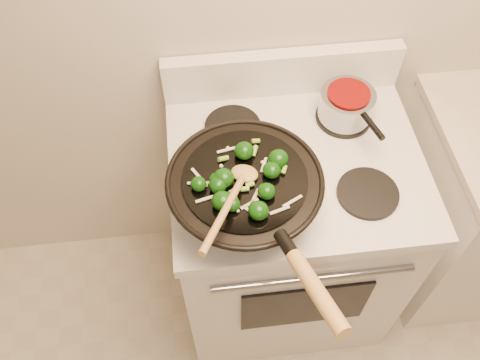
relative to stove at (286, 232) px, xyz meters
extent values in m
cube|color=white|center=(0.00, 0.00, -0.03)|extent=(0.76, 0.64, 0.88)
cube|color=white|center=(0.00, 0.00, 0.43)|extent=(0.78, 0.66, 0.04)
cube|color=white|center=(0.00, 0.30, 0.53)|extent=(0.78, 0.05, 0.16)
cylinder|color=#909298|center=(0.00, -0.33, 0.31)|extent=(0.60, 0.02, 0.02)
cube|color=black|center=(0.00, -0.33, 0.08)|extent=(0.42, 0.01, 0.28)
cylinder|color=black|center=(-0.18, -0.15, 0.46)|extent=(0.18, 0.18, 0.01)
cylinder|color=black|center=(0.18, -0.15, 0.46)|extent=(0.18, 0.18, 0.01)
cylinder|color=black|center=(-0.18, 0.15, 0.46)|extent=(0.18, 0.18, 0.01)
cylinder|color=black|center=(0.18, 0.15, 0.46)|extent=(0.18, 0.18, 0.01)
torus|color=black|center=(-0.18, -0.15, 0.58)|extent=(0.42, 0.42, 0.02)
cylinder|color=black|center=(-0.18, -0.15, 0.59)|extent=(0.33, 0.33, 0.01)
cylinder|color=black|center=(-0.11, -0.38, 0.64)|extent=(0.05, 0.08, 0.05)
cylinder|color=#AE8144|center=(-0.07, -0.52, 0.67)|extent=(0.10, 0.22, 0.08)
ellipsoid|color=#0C3708|center=(-0.30, -0.17, 0.61)|extent=(0.04, 0.04, 0.04)
cylinder|color=#437329|center=(-0.29, -0.17, 0.60)|extent=(0.02, 0.02, 0.02)
ellipsoid|color=#0C3708|center=(-0.25, -0.16, 0.61)|extent=(0.04, 0.04, 0.04)
ellipsoid|color=#0C3708|center=(-0.25, -0.17, 0.61)|extent=(0.05, 0.05, 0.04)
ellipsoid|color=#0C3708|center=(-0.25, -0.23, 0.61)|extent=(0.04, 0.04, 0.03)
cylinder|color=#437329|center=(-0.24, -0.23, 0.60)|extent=(0.02, 0.02, 0.02)
ellipsoid|color=#0C3708|center=(-0.17, -0.08, 0.61)|extent=(0.05, 0.05, 0.05)
ellipsoid|color=#0C3708|center=(-0.13, -0.21, 0.61)|extent=(0.05, 0.05, 0.04)
ellipsoid|color=#0C3708|center=(-0.22, -0.24, 0.61)|extent=(0.04, 0.04, 0.03)
cylinder|color=#437329|center=(-0.21, -0.24, 0.60)|extent=(0.02, 0.02, 0.02)
ellipsoid|color=#0C3708|center=(-0.25, -0.23, 0.61)|extent=(0.05, 0.05, 0.05)
ellipsoid|color=#0C3708|center=(-0.09, -0.12, 0.61)|extent=(0.05, 0.05, 0.05)
ellipsoid|color=#0C3708|center=(-0.11, -0.15, 0.61)|extent=(0.05, 0.05, 0.04)
cylinder|color=#437329|center=(-0.09, -0.15, 0.60)|extent=(0.02, 0.02, 0.02)
ellipsoid|color=#0C3708|center=(-0.25, -0.18, 0.61)|extent=(0.05, 0.05, 0.04)
ellipsoid|color=#0C3708|center=(-0.24, -0.16, 0.61)|extent=(0.05, 0.05, 0.05)
ellipsoid|color=#0C3708|center=(-0.16, -0.27, 0.61)|extent=(0.05, 0.05, 0.04)
cylinder|color=#437329|center=(-0.15, -0.27, 0.60)|extent=(0.02, 0.02, 0.01)
cube|color=beige|center=(-0.18, -0.26, 0.59)|extent=(0.03, 0.03, 0.00)
cube|color=beige|center=(-0.16, -0.22, 0.59)|extent=(0.03, 0.05, 0.00)
cube|color=beige|center=(-0.29, -0.16, 0.59)|extent=(0.04, 0.02, 0.00)
cube|color=beige|center=(-0.25, -0.18, 0.59)|extent=(0.01, 0.05, 0.00)
cube|color=beige|center=(-0.30, -0.13, 0.59)|extent=(0.03, 0.04, 0.00)
cube|color=beige|center=(-0.29, -0.21, 0.59)|extent=(0.05, 0.02, 0.00)
cube|color=beige|center=(-0.07, -0.24, 0.59)|extent=(0.06, 0.03, 0.00)
cube|color=beige|center=(-0.30, -0.16, 0.59)|extent=(0.05, 0.02, 0.00)
cube|color=beige|center=(-0.22, -0.05, 0.59)|extent=(0.06, 0.02, 0.00)
cube|color=beige|center=(-0.21, -0.23, 0.59)|extent=(0.02, 0.04, 0.00)
cube|color=beige|center=(-0.18, -0.24, 0.59)|extent=(0.05, 0.03, 0.00)
cube|color=beige|center=(-0.11, -0.26, 0.59)|extent=(0.05, 0.02, 0.00)
cube|color=beige|center=(-0.12, -0.12, 0.59)|extent=(0.03, 0.05, 0.00)
cylinder|color=#73A635|center=(-0.19, -0.19, 0.60)|extent=(0.03, 0.03, 0.02)
cylinder|color=#73A635|center=(-0.14, -0.07, 0.60)|extent=(0.03, 0.01, 0.01)
cylinder|color=#73A635|center=(-0.21, -0.21, 0.60)|extent=(0.03, 0.03, 0.02)
cylinder|color=#73A635|center=(-0.14, -0.04, 0.60)|extent=(0.03, 0.02, 0.02)
cylinder|color=#73A635|center=(-0.22, -0.20, 0.60)|extent=(0.03, 0.03, 0.02)
cylinder|color=#73A635|center=(-0.17, -0.18, 0.60)|extent=(0.03, 0.02, 0.02)
cylinder|color=#73A635|center=(-0.07, -0.14, 0.60)|extent=(0.03, 0.02, 0.02)
cylinder|color=#73A635|center=(-0.23, -0.09, 0.60)|extent=(0.02, 0.03, 0.01)
sphere|color=beige|center=(-0.16, -0.07, 0.59)|extent=(0.01, 0.01, 0.01)
sphere|color=beige|center=(-0.13, -0.11, 0.59)|extent=(0.01, 0.01, 0.01)
sphere|color=beige|center=(-0.21, -0.05, 0.59)|extent=(0.01, 0.01, 0.01)
sphere|color=beige|center=(-0.24, -0.11, 0.59)|extent=(0.01, 0.01, 0.01)
ellipsoid|color=#AE8144|center=(-0.18, -0.14, 0.60)|extent=(0.09, 0.08, 0.02)
cylinder|color=#AE8144|center=(-0.24, -0.28, 0.64)|extent=(0.14, 0.28, 0.11)
cylinder|color=#909298|center=(0.18, 0.15, 0.51)|extent=(0.17, 0.17, 0.10)
cylinder|color=#630504|center=(0.18, 0.15, 0.56)|extent=(0.13, 0.13, 0.01)
cylinder|color=black|center=(0.22, 0.01, 0.55)|extent=(0.05, 0.11, 0.02)
camera|label=1|loc=(-0.28, -0.92, 1.68)|focal=38.00mm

